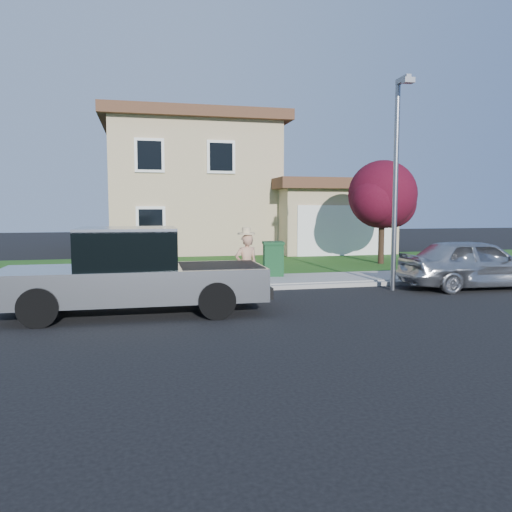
{
  "coord_description": "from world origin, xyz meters",
  "views": [
    {
      "loc": [
        -2.66,
        -10.4,
        2.26
      ],
      "look_at": [
        -0.15,
        0.4,
        1.2
      ],
      "focal_mm": 35.0,
      "sensor_mm": 36.0,
      "label": 1
    }
  ],
  "objects_px": {
    "ornamental_tree": "(383,198)",
    "sedan": "(475,263)",
    "trash_bin": "(273,258)",
    "pickup_truck": "(134,274)",
    "street_lamp": "(397,172)",
    "woman": "(246,265)"
  },
  "relations": [
    {
      "from": "ornamental_tree",
      "to": "sedan",
      "type": "bearing_deg",
      "value": -90.71
    },
    {
      "from": "pickup_truck",
      "to": "sedan",
      "type": "bearing_deg",
      "value": 8.94
    },
    {
      "from": "trash_bin",
      "to": "street_lamp",
      "type": "distance_m",
      "value": 4.61
    },
    {
      "from": "sedan",
      "to": "ornamental_tree",
      "type": "bearing_deg",
      "value": 2.62
    },
    {
      "from": "sedan",
      "to": "pickup_truck",
      "type": "bearing_deg",
      "value": 101.33
    },
    {
      "from": "pickup_truck",
      "to": "street_lamp",
      "type": "relative_size",
      "value": 1.0
    },
    {
      "from": "sedan",
      "to": "street_lamp",
      "type": "relative_size",
      "value": 0.74
    },
    {
      "from": "woman",
      "to": "trash_bin",
      "type": "height_order",
      "value": "woman"
    },
    {
      "from": "pickup_truck",
      "to": "street_lamp",
      "type": "bearing_deg",
      "value": 13.23
    },
    {
      "from": "pickup_truck",
      "to": "trash_bin",
      "type": "xyz_separation_m",
      "value": [
        4.22,
        4.22,
        -0.17
      ]
    },
    {
      "from": "woman",
      "to": "ornamental_tree",
      "type": "xyz_separation_m",
      "value": [
        6.66,
        5.74,
        1.82
      ]
    },
    {
      "from": "woman",
      "to": "street_lamp",
      "type": "relative_size",
      "value": 0.31
    },
    {
      "from": "ornamental_tree",
      "to": "street_lamp",
      "type": "relative_size",
      "value": 0.71
    },
    {
      "from": "sedan",
      "to": "trash_bin",
      "type": "height_order",
      "value": "sedan"
    },
    {
      "from": "ornamental_tree",
      "to": "trash_bin",
      "type": "bearing_deg",
      "value": -151.78
    },
    {
      "from": "woman",
      "to": "street_lamp",
      "type": "bearing_deg",
      "value": 174.75
    },
    {
      "from": "pickup_truck",
      "to": "sedan",
      "type": "xyz_separation_m",
      "value": [
        9.32,
        1.31,
        -0.15
      ]
    },
    {
      "from": "sedan",
      "to": "ornamental_tree",
      "type": "height_order",
      "value": "ornamental_tree"
    },
    {
      "from": "sedan",
      "to": "ornamental_tree",
      "type": "distance_m",
      "value": 6.01
    },
    {
      "from": "pickup_truck",
      "to": "ornamental_tree",
      "type": "relative_size",
      "value": 1.41
    },
    {
      "from": "pickup_truck",
      "to": "trash_bin",
      "type": "relative_size",
      "value": 5.32
    },
    {
      "from": "pickup_truck",
      "to": "street_lamp",
      "type": "distance_m",
      "value": 7.49
    }
  ]
}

